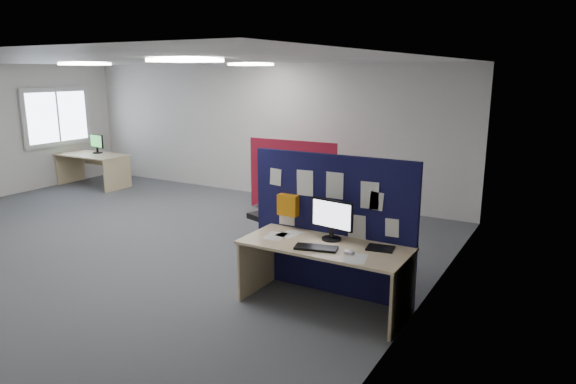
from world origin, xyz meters
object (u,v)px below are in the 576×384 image
at_px(red_divider, 292,177).
at_px(office_chair, 277,208).
at_px(monitor_main, 332,218).
at_px(monitor_second, 97,143).
at_px(navy_divider, 331,225).
at_px(main_desk, 326,258).
at_px(second_desk, 94,162).

relative_size(red_divider, office_chair, 1.47).
height_order(monitor_main, monitor_second, monitor_main).
distance_m(navy_divider, main_desk, 0.46).
relative_size(navy_divider, monitor_main, 3.82).
height_order(monitor_main, red_divider, red_divider).
xyz_separation_m(navy_divider, office_chair, (-1.21, 0.80, -0.14)).
height_order(monitor_main, second_desk, monitor_main).
relative_size(navy_divider, main_desk, 1.09).
height_order(main_desk, monitor_second, monitor_second).
relative_size(monitor_second, office_chair, 0.39).
bearing_deg(main_desk, navy_divider, 108.24).
distance_m(main_desk, monitor_second, 7.89).
bearing_deg(navy_divider, monitor_main, -62.96).
height_order(navy_divider, office_chair, navy_divider).
xyz_separation_m(navy_divider, monitor_second, (-7.15, 2.70, 0.14)).
height_order(navy_divider, monitor_second, navy_divider).
relative_size(monitor_main, monitor_second, 1.10).
bearing_deg(office_chair, monitor_second, -179.51).
distance_m(main_desk, red_divider, 4.00).
height_order(second_desk, monitor_second, monitor_second).
distance_m(main_desk, office_chair, 1.76).
bearing_deg(main_desk, red_divider, 124.93).
distance_m(second_desk, office_chair, 6.20).
height_order(main_desk, monitor_main, monitor_main).
height_order(red_divider, second_desk, red_divider).
xyz_separation_m(red_divider, second_desk, (-4.97, -0.35, -0.10)).
distance_m(red_divider, office_chair, 2.34).
bearing_deg(office_chair, navy_divider, -15.20).
relative_size(monitor_main, red_divider, 0.30).
bearing_deg(red_divider, navy_divider, -55.10).
relative_size(red_divider, monitor_second, 3.74).
xyz_separation_m(second_desk, office_chair, (5.94, -1.78, 0.13)).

